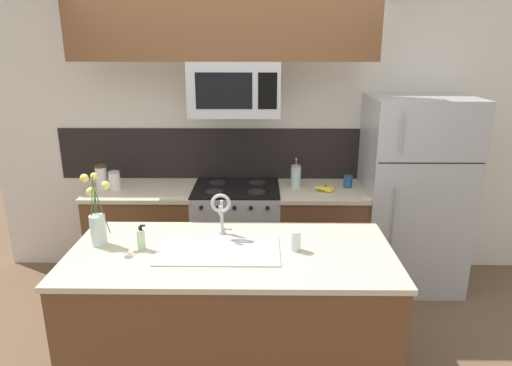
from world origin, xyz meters
TOP-DOWN VIEW (x-y plane):
  - ground_plane at (0.00, 0.00)m, footprint 10.00×10.00m
  - rear_partition at (0.30, 1.28)m, footprint 5.20×0.10m
  - splash_band at (0.00, 1.22)m, footprint 3.34×0.01m
  - back_counter_left at (-0.84, 0.90)m, footprint 0.95×0.65m
  - back_counter_right at (0.76, 0.90)m, footprint 0.78×0.65m
  - stove_range at (0.00, 0.90)m, footprint 0.76×0.64m
  - microwave at (0.00, 0.88)m, footprint 0.74×0.40m
  - upper_cabinet_band at (-0.08, 0.85)m, footprint 2.43×0.34m
  - refrigerator at (1.57, 0.92)m, footprint 0.87×0.74m
  - storage_jar_tall at (-1.20, 0.91)m, footprint 0.10×0.10m
  - storage_jar_medium at (-1.07, 0.87)m, footprint 0.10×0.10m
  - banana_bunch at (0.78, 0.84)m, footprint 0.19×0.15m
  - french_press at (0.53, 0.96)m, footprint 0.09×0.09m
  - coffee_tin at (1.00, 0.95)m, footprint 0.08×0.08m
  - island_counter at (0.03, -0.35)m, footprint 2.03×0.93m
  - kitchen_sink at (-0.04, -0.35)m, footprint 0.76×0.44m
  - sink_faucet at (-0.04, -0.13)m, footprint 0.14×0.14m
  - dish_soap_bottle at (-0.53, -0.34)m, footprint 0.06×0.05m
  - drinking_glass at (0.43, -0.34)m, footprint 0.07×0.07m
  - flower_vase at (-0.82, -0.27)m, footprint 0.16×0.12m

SIDE VIEW (x-z plane):
  - ground_plane at x=0.00m, z-range 0.00..0.00m
  - island_counter at x=0.03m, z-range 0.00..0.91m
  - back_counter_left at x=-0.84m, z-range 0.00..0.91m
  - back_counter_right at x=0.76m, z-range 0.00..0.91m
  - stove_range at x=0.00m, z-range 0.00..0.93m
  - kitchen_sink at x=-0.04m, z-range 0.76..0.92m
  - refrigerator at x=1.57m, z-range 0.00..1.72m
  - banana_bunch at x=0.78m, z-range 0.89..0.97m
  - coffee_tin at x=1.00m, z-range 0.91..1.02m
  - drinking_glass at x=0.43m, z-range 0.91..1.04m
  - dish_soap_bottle at x=-0.53m, z-range 0.90..1.06m
  - storage_jar_medium at x=-1.07m, z-range 0.91..1.07m
  - french_press at x=0.53m, z-range 0.88..1.14m
  - storage_jar_tall at x=-1.20m, z-range 0.91..1.12m
  - flower_vase at x=-0.82m, z-range 0.82..1.30m
  - sink_faucet at x=-0.04m, z-range 0.95..1.26m
  - splash_band at x=0.00m, z-range 0.91..1.39m
  - rear_partition at x=0.30m, z-range 0.00..2.60m
  - microwave at x=0.00m, z-range 1.57..2.01m
  - upper_cabinet_band at x=-0.08m, z-range 2.01..2.61m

